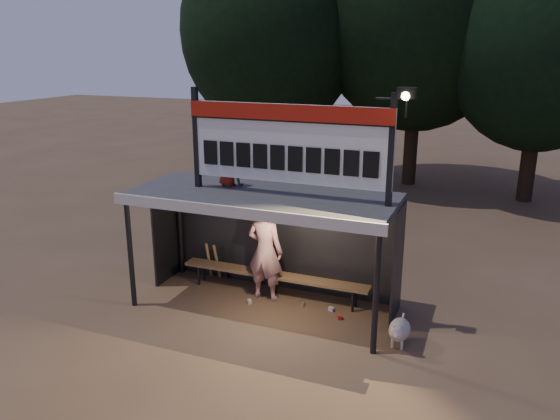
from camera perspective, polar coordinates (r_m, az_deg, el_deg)
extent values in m
plane|color=brown|center=(10.97, -1.77, -10.01)|extent=(80.00, 80.00, 0.00)
imported|color=silver|center=(10.90, -1.56, -4.30)|extent=(0.78, 0.54, 2.05)
imported|color=slate|center=(10.61, -5.20, 5.12)|extent=(0.59, 0.54, 0.99)
imported|color=maroon|center=(10.62, -5.53, 4.95)|extent=(0.53, 0.46, 0.92)
cube|color=#39393B|center=(10.17, -1.89, 1.47)|extent=(5.00, 2.00, 0.12)
cube|color=silver|center=(9.29, -4.40, -0.28)|extent=(5.10, 0.06, 0.20)
cylinder|color=black|center=(10.96, -15.37, -4.37)|extent=(0.10, 0.10, 2.20)
cylinder|color=black|center=(9.07, 10.02, -8.51)|extent=(0.10, 0.10, 2.20)
cylinder|color=black|center=(12.35, -10.40, -1.68)|extent=(0.10, 0.10, 2.20)
cylinder|color=black|center=(10.70, 12.06, -4.65)|extent=(0.10, 0.10, 2.20)
cube|color=black|center=(11.39, 0.19, -2.96)|extent=(5.00, 0.04, 2.20)
cube|color=black|center=(12.09, -11.80, -2.16)|extent=(0.04, 1.00, 2.20)
cube|color=black|center=(10.32, 12.21, -5.47)|extent=(0.04, 1.00, 2.20)
cylinder|color=black|center=(11.09, 0.19, 2.17)|extent=(5.00, 0.06, 0.06)
cube|color=black|center=(10.56, -8.72, 7.46)|extent=(0.10, 0.10, 1.90)
cube|color=black|center=(9.27, 11.56, 6.08)|extent=(0.10, 0.10, 1.90)
cube|color=white|center=(9.76, 0.77, 6.92)|extent=(3.80, 0.08, 1.40)
cube|color=#B51B0C|center=(9.64, 0.67, 10.16)|extent=(3.80, 0.04, 0.28)
cube|color=black|center=(9.65, 0.66, 9.27)|extent=(3.80, 0.02, 0.03)
cube|color=black|center=(10.40, -7.27, 5.99)|extent=(0.27, 0.03, 0.45)
cube|color=black|center=(10.25, -5.59, 5.88)|extent=(0.27, 0.03, 0.45)
cube|color=black|center=(10.10, -3.87, 5.76)|extent=(0.27, 0.03, 0.45)
cube|color=black|center=(9.96, -2.09, 5.64)|extent=(0.27, 0.03, 0.45)
cube|color=black|center=(9.82, -0.27, 5.50)|extent=(0.27, 0.03, 0.45)
cube|color=black|center=(9.70, 1.60, 5.36)|extent=(0.27, 0.03, 0.45)
cube|color=black|center=(9.59, 3.51, 5.20)|extent=(0.27, 0.03, 0.45)
cube|color=black|center=(9.50, 5.46, 5.04)|extent=(0.27, 0.03, 0.45)
cube|color=black|center=(9.41, 7.45, 4.87)|extent=(0.27, 0.03, 0.45)
cube|color=black|center=(9.33, 9.48, 4.69)|extent=(0.27, 0.03, 0.45)
cylinder|color=black|center=(9.17, 11.55, 11.33)|extent=(0.50, 0.04, 0.04)
cylinder|color=black|center=(9.14, 13.06, 10.28)|extent=(0.04, 0.04, 0.30)
cube|color=black|center=(9.07, 13.11, 11.82)|extent=(0.30, 0.22, 0.18)
sphere|color=#FFD88C|center=(8.99, 13.00, 11.53)|extent=(0.14, 0.14, 0.14)
cube|color=brown|center=(11.24, -0.67, -6.79)|extent=(4.00, 0.35, 0.06)
cylinder|color=black|center=(11.94, -8.50, -6.73)|extent=(0.05, 0.05, 0.45)
cylinder|color=black|center=(12.13, -7.93, -6.32)|extent=(0.05, 0.05, 0.45)
cylinder|color=black|center=(11.23, -0.90, -8.07)|extent=(0.05, 0.05, 0.45)
cylinder|color=black|center=(11.43, -0.43, -7.61)|extent=(0.05, 0.05, 0.45)
cylinder|color=black|center=(10.75, 7.61, -9.40)|extent=(0.05, 0.05, 0.45)
cylinder|color=black|center=(10.96, 7.92, -8.89)|extent=(0.05, 0.05, 0.45)
cylinder|color=#322316|center=(20.81, -0.92, 8.13)|extent=(0.50, 0.50, 3.74)
ellipsoid|color=black|center=(20.60, -0.97, 18.24)|extent=(6.46, 6.46, 7.48)
cylinder|color=#2F2215|center=(20.89, 13.62, 8.32)|extent=(0.50, 0.50, 4.18)
ellipsoid|color=black|center=(20.74, 14.42, 19.55)|extent=(7.22, 7.22, 8.36)
cylinder|color=black|center=(19.76, 24.68, 5.87)|extent=(0.50, 0.50, 3.52)
ellipsoid|color=black|center=(19.52, 25.92, 15.82)|extent=(6.08, 6.08, 7.04)
ellipsoid|color=beige|center=(9.79, 12.39, -12.10)|extent=(0.36, 0.58, 0.36)
sphere|color=white|center=(9.51, 12.13, -12.39)|extent=(0.22, 0.22, 0.22)
cone|color=beige|center=(9.43, 12.01, -12.77)|extent=(0.10, 0.10, 0.10)
cone|color=beige|center=(9.45, 11.84, -11.87)|extent=(0.06, 0.06, 0.07)
cone|color=beige|center=(9.44, 12.45, -11.95)|extent=(0.06, 0.06, 0.07)
cylinder|color=beige|center=(9.74, 11.66, -13.45)|extent=(0.05, 0.05, 0.18)
cylinder|color=beige|center=(9.72, 12.61, -13.58)|extent=(0.05, 0.05, 0.18)
cylinder|color=beige|center=(10.05, 12.05, -12.47)|extent=(0.05, 0.05, 0.18)
cylinder|color=beige|center=(10.03, 12.97, -12.59)|extent=(0.05, 0.05, 0.18)
cylinder|color=silver|center=(10.03, 12.71, -10.96)|extent=(0.04, 0.16, 0.14)
cylinder|color=#9D7449|center=(12.15, -7.44, -5.21)|extent=(0.08, 0.27, 0.84)
cylinder|color=olive|center=(12.06, -6.61, -5.35)|extent=(0.07, 0.30, 0.83)
cylinder|color=black|center=(11.97, -5.76, -5.49)|extent=(0.08, 0.33, 0.83)
cube|color=red|center=(10.53, 6.24, -11.07)|extent=(0.10, 0.12, 0.08)
cylinder|color=#B7B7BC|center=(10.97, 2.43, -9.82)|extent=(0.07, 0.12, 0.07)
cube|color=beige|center=(11.07, -3.22, -9.53)|extent=(0.12, 0.12, 0.08)
cylinder|color=#B3331E|center=(11.86, -2.23, -7.71)|extent=(0.09, 0.13, 0.07)
cube|color=#B0B1B5|center=(10.81, 5.37, -10.26)|extent=(0.11, 0.09, 0.08)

